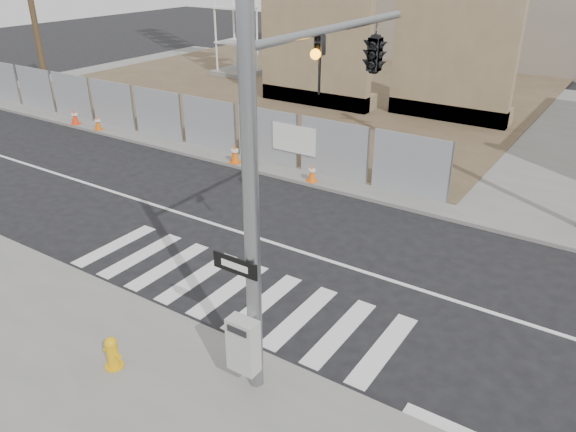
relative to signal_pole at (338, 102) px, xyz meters
The scene contains 11 objects.
ground 5.77m from the signal_pole, 140.66° to the left, with size 100.00×100.00×0.00m, color black.
sidewalk_far 16.91m from the signal_pole, 98.84° to the left, with size 50.00×20.00×0.12m, color slate.
signal_pole is the anchor object (origin of this frame).
chain_link_fence 14.80m from the signal_pole, 150.58° to the left, with size 24.60×0.04×2.00m, color gray.
concrete_wall_left 17.92m from the signal_pole, 122.11° to the left, with size 6.00×1.30×8.00m.
concrete_wall_right 16.46m from the signal_pole, 100.52° to the left, with size 5.50×1.30×8.00m.
fire_hydrant 6.35m from the signal_pole, 122.96° to the right, with size 0.42×0.39×0.68m.
traffic_cone_a 18.48m from the signal_pole, 159.59° to the left, with size 0.44×0.44×0.70m.
traffic_cone_b 17.08m from the signal_pole, 157.70° to the left, with size 0.34×0.34×0.63m.
traffic_cone_c 10.77m from the signal_pole, 140.60° to the left, with size 0.39×0.39×0.74m.
traffic_cone_d 8.75m from the signal_pole, 124.33° to the left, with size 0.42×0.42×0.63m.
Camera 1 is at (7.40, -11.16, 7.37)m, focal length 35.00 mm.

